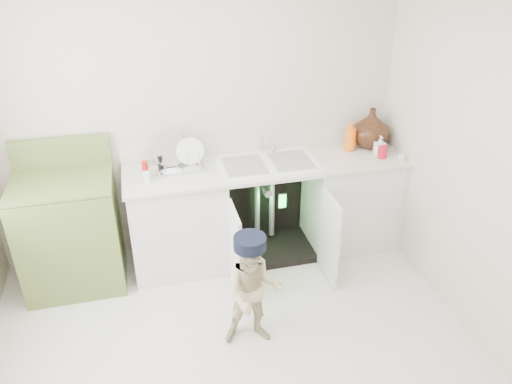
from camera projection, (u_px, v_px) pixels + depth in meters
ground at (236, 356)px, 3.55m from camera, size 3.50×3.50×0.00m
room_shell at (232, 205)px, 2.95m from camera, size 6.00×5.50×1.26m
counter_run at (271, 205)px, 4.48m from camera, size 2.44×1.02×1.26m
avocado_stove at (71, 231)px, 4.08m from camera, size 0.77×0.65×1.20m
repair_worker at (254, 291)px, 3.48m from camera, size 0.69×0.93×0.90m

